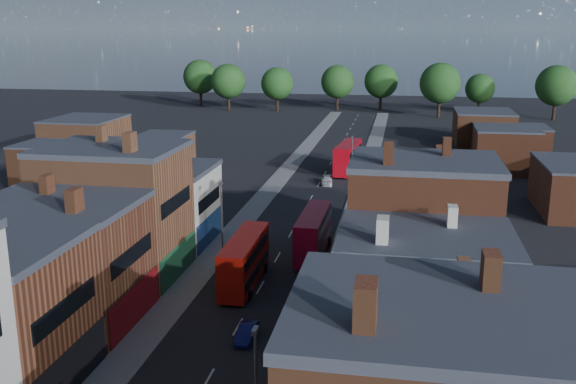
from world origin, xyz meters
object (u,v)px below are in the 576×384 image
at_px(bus_0, 244,260).
at_px(car_1, 247,332).
at_px(car_2, 251,243).
at_px(bus_1, 313,232).
at_px(car_3, 327,181).
at_px(bus_2, 348,157).

height_order(bus_0, car_1, bus_0).
bearing_deg(car_2, bus_1, -1.64).
xyz_separation_m(car_1, car_3, (0.00, 50.18, -0.02)).
bearing_deg(car_3, car_2, -105.38).
bearing_deg(car_2, car_3, 87.92).
height_order(bus_0, car_3, bus_0).
height_order(bus_2, car_2, bus_2).
bearing_deg(bus_2, car_1, -86.31).
height_order(bus_1, car_2, bus_1).
relative_size(car_1, car_3, 0.92).
height_order(bus_0, bus_2, bus_2).
bearing_deg(car_2, bus_0, -73.56).
height_order(bus_1, car_1, bus_1).
bearing_deg(bus_0, car_2, 99.67).
xyz_separation_m(bus_2, car_3, (-2.30, -8.75, -2.04)).
distance_m(bus_2, car_2, 39.39).
xyz_separation_m(bus_0, bus_2, (5.00, 48.71, 0.17)).
bearing_deg(bus_1, car_3, 94.95).
bearing_deg(bus_2, bus_1, -84.08).
height_order(bus_1, car_3, bus_1).
height_order(bus_2, car_3, bus_2).
distance_m(car_1, car_2, 20.67).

